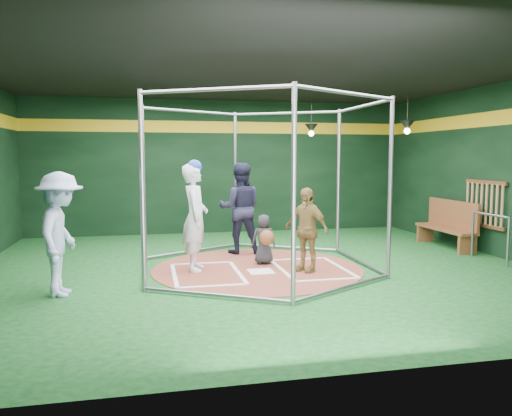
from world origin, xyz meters
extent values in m
cube|color=#0D3B14|center=(0.00, 0.00, -0.01)|extent=(10.00, 9.00, 0.02)
cube|color=black|center=(0.00, 0.00, 3.50)|extent=(10.00, 9.00, 0.02)
cube|color=black|center=(0.00, 4.50, 1.75)|extent=(10.00, 0.10, 3.50)
cube|color=black|center=(0.00, -4.50, 1.75)|extent=(10.00, 0.10, 3.50)
cube|color=black|center=(5.00, 0.00, 1.75)|extent=(0.10, 9.00, 3.50)
cube|color=gold|center=(0.00, 4.47, 2.80)|extent=(10.00, 0.01, 0.30)
cube|color=gold|center=(4.97, 0.00, 2.80)|extent=(0.01, 9.00, 0.30)
cylinder|color=brown|center=(0.00, 0.00, 0.01)|extent=(3.80, 3.80, 0.01)
cube|color=white|center=(0.00, -0.30, 0.02)|extent=(0.43, 0.43, 0.01)
cube|color=white|center=(-0.95, 0.60, 0.02)|extent=(1.10, 0.07, 0.01)
cube|color=white|center=(-0.95, -1.10, 0.02)|extent=(1.10, 0.07, 0.01)
cube|color=white|center=(-1.50, -0.25, 0.02)|extent=(0.07, 1.70, 0.01)
cube|color=white|center=(-0.40, -0.25, 0.02)|extent=(0.07, 1.70, 0.01)
cube|color=white|center=(0.95, 0.60, 0.02)|extent=(1.10, 0.07, 0.01)
cube|color=white|center=(0.95, -1.10, 0.02)|extent=(1.10, 0.07, 0.01)
cube|color=white|center=(0.40, -0.25, 0.02)|extent=(0.07, 1.70, 0.01)
cube|color=white|center=(1.50, -0.25, 0.02)|extent=(0.07, 1.70, 0.01)
cylinder|color=gray|center=(1.99, 1.15, 1.50)|extent=(0.07, 0.07, 3.00)
cylinder|color=gray|center=(0.00, 2.30, 1.50)|extent=(0.07, 0.07, 3.00)
cylinder|color=gray|center=(-1.99, 1.15, 1.50)|extent=(0.07, 0.07, 3.00)
cylinder|color=gray|center=(-1.99, -1.15, 1.50)|extent=(0.07, 0.07, 3.00)
cylinder|color=gray|center=(0.00, -2.30, 1.50)|extent=(0.07, 0.07, 3.00)
cylinder|color=gray|center=(1.99, -1.15, 1.50)|extent=(0.07, 0.07, 3.00)
cylinder|color=gray|center=(1.00, 1.72, 2.95)|extent=(2.02, 1.20, 0.06)
cylinder|color=gray|center=(1.00, 1.72, 0.05)|extent=(2.02, 1.20, 0.06)
cylinder|color=gray|center=(-1.00, 1.72, 2.95)|extent=(2.02, 1.20, 0.06)
cylinder|color=gray|center=(-1.00, 1.72, 0.05)|extent=(2.02, 1.20, 0.06)
cylinder|color=gray|center=(-1.99, 0.00, 2.95)|extent=(0.06, 2.30, 0.06)
cylinder|color=gray|center=(-1.99, 0.00, 0.05)|extent=(0.06, 2.30, 0.06)
cylinder|color=gray|center=(-1.00, -1.73, 2.95)|extent=(2.02, 1.20, 0.06)
cylinder|color=gray|center=(-1.00, -1.73, 0.05)|extent=(2.02, 1.20, 0.06)
cylinder|color=gray|center=(1.00, -1.73, 2.95)|extent=(2.02, 1.20, 0.06)
cylinder|color=gray|center=(1.00, -1.73, 0.05)|extent=(2.02, 1.20, 0.06)
cylinder|color=gray|center=(1.99, 0.00, 2.95)|extent=(0.06, 2.30, 0.06)
cylinder|color=gray|center=(1.99, 0.00, 0.05)|extent=(0.06, 2.30, 0.06)
cube|color=brown|center=(4.94, 0.40, 1.50)|extent=(0.05, 1.25, 0.08)
cube|color=brown|center=(4.94, 0.40, 0.60)|extent=(0.05, 1.25, 0.08)
cylinder|color=#A87F58|center=(4.92, -0.15, 1.05)|extent=(0.06, 0.06, 0.85)
cylinder|color=#A87F58|center=(4.92, 0.01, 1.05)|extent=(0.06, 0.06, 0.85)
cylinder|color=#A87F58|center=(4.92, 0.16, 1.05)|extent=(0.06, 0.06, 0.85)
cylinder|color=#A87F58|center=(4.92, 0.32, 1.05)|extent=(0.06, 0.06, 0.85)
cylinder|color=#A87F58|center=(4.92, 0.48, 1.05)|extent=(0.06, 0.06, 0.85)
cylinder|color=#A87F58|center=(4.92, 0.64, 1.05)|extent=(0.06, 0.06, 0.85)
cylinder|color=#A87F58|center=(4.92, 0.79, 1.05)|extent=(0.06, 0.06, 0.85)
cylinder|color=#A87F58|center=(4.92, 0.95, 1.05)|extent=(0.06, 0.06, 0.85)
cone|color=black|center=(2.20, 3.60, 2.75)|extent=(0.34, 0.34, 0.22)
sphere|color=#FFD899|center=(2.20, 3.60, 2.62)|extent=(0.14, 0.14, 0.14)
cylinder|color=black|center=(2.20, 3.60, 3.10)|extent=(0.02, 0.02, 0.70)
cone|color=black|center=(4.00, 2.00, 2.75)|extent=(0.34, 0.34, 0.22)
sphere|color=#FFD899|center=(4.00, 2.00, 2.62)|extent=(0.14, 0.14, 0.14)
cylinder|color=black|center=(4.00, 2.00, 3.10)|extent=(0.02, 0.02, 0.70)
imported|color=silver|center=(-1.11, 0.09, 0.96)|extent=(0.55, 0.75, 1.89)
sphere|color=#163498|center=(-1.11, 0.09, 1.85)|extent=(0.26, 0.26, 0.26)
imported|color=#AC8E4A|center=(0.80, -0.39, 0.75)|extent=(0.82, 0.91, 1.48)
imported|color=black|center=(0.20, 0.34, 0.48)|extent=(0.47, 0.32, 0.94)
sphere|color=brown|center=(0.20, 0.09, 0.55)|extent=(0.28, 0.28, 0.28)
imported|color=black|center=(-0.04, 1.50, 0.96)|extent=(1.02, 0.86, 1.89)
imported|color=#A6B7DC|center=(-3.17, -1.09, 0.91)|extent=(0.75, 1.21, 1.81)
cube|color=brown|center=(4.55, 1.18, 0.42)|extent=(0.42, 1.82, 0.06)
cube|color=brown|center=(4.72, 1.18, 0.76)|extent=(0.06, 1.82, 0.61)
cube|color=brown|center=(4.55, 0.37, 0.20)|extent=(0.40, 0.08, 0.40)
cube|color=brown|center=(4.55, 1.99, 0.20)|extent=(0.40, 0.08, 0.40)
cylinder|color=gray|center=(4.55, -0.82, 0.47)|extent=(0.05, 0.05, 0.93)
cylinder|color=gray|center=(4.55, 0.21, 0.47)|extent=(0.05, 0.05, 0.93)
cylinder|color=gray|center=(4.55, -0.30, 0.91)|extent=(0.05, 1.03, 0.05)
camera|label=1|loc=(-1.89, -8.69, 2.03)|focal=35.00mm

